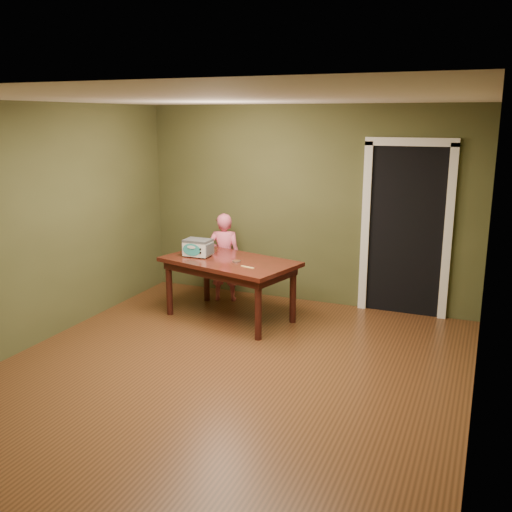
# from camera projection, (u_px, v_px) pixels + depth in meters

# --- Properties ---
(floor) EXTENTS (5.00, 5.00, 0.00)m
(floor) POSITION_uv_depth(u_px,v_px,m) (226.00, 374.00, 5.57)
(floor) COLOR brown
(floor) RESTS_ON ground
(room_shell) EXTENTS (4.52, 5.02, 2.61)m
(room_shell) POSITION_uv_depth(u_px,v_px,m) (223.00, 200.00, 5.16)
(room_shell) COLOR #494C28
(room_shell) RESTS_ON ground
(doorway) EXTENTS (1.10, 0.66, 2.25)m
(doorway) POSITION_uv_depth(u_px,v_px,m) (409.00, 227.00, 7.32)
(doorway) COLOR black
(doorway) RESTS_ON ground
(dining_table) EXTENTS (1.77, 1.27, 0.75)m
(dining_table) POSITION_uv_depth(u_px,v_px,m) (230.00, 268.00, 6.95)
(dining_table) COLOR #3C160D
(dining_table) RESTS_ON floor
(toy_oven) EXTENTS (0.35, 0.24, 0.21)m
(toy_oven) POSITION_uv_depth(u_px,v_px,m) (198.00, 247.00, 7.07)
(toy_oven) COLOR #4C4F54
(toy_oven) RESTS_ON dining_table
(baking_pan) EXTENTS (0.10, 0.10, 0.02)m
(baking_pan) POSITION_uv_depth(u_px,v_px,m) (236.00, 261.00, 6.80)
(baking_pan) COLOR silver
(baking_pan) RESTS_ON dining_table
(spatula) EXTENTS (0.18, 0.07, 0.01)m
(spatula) POSITION_uv_depth(u_px,v_px,m) (248.00, 267.00, 6.57)
(spatula) COLOR #F7CC6B
(spatula) RESTS_ON dining_table
(child) EXTENTS (0.50, 0.40, 1.20)m
(child) POSITION_uv_depth(u_px,v_px,m) (224.00, 257.00, 7.67)
(child) COLOR #E15C79
(child) RESTS_ON floor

